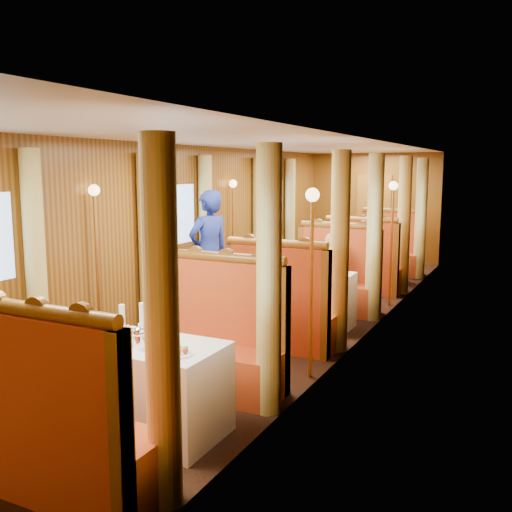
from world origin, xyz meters
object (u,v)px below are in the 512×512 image
Objects in this scene: banquette_far_fwd at (363,269)px; rose_vase_far at (380,234)px; teapot_right at (140,341)px; fruit_plate at (179,352)px; table_mid at (312,301)px; passenger at (331,265)px; tea_tray at (144,343)px; steward at (209,253)px; banquette_far_aft at (390,253)px; banquette_mid_aft at (336,284)px; teapot_left at (129,339)px; table_near at (157,389)px; banquette_near_aft at (220,348)px; table_far at (377,263)px; teapot_back at (154,332)px; banquette_mid_fwd at (281,314)px; banquette_near_fwd at (63,436)px; rose_vase_mid at (312,260)px.

rose_vase_far is (0.03, 1.05, 0.50)m from banquette_far_fwd.
fruit_plate is at bearing 4.41° from teapot_right.
table_mid is at bearing 94.81° from fruit_plate.
passenger is (-0.31, 4.39, -0.03)m from fruit_plate.
steward reaches higher than tea_tray.
banquette_far_fwd reaches higher than rose_vase_far.
banquette_far_aft is at bearing -175.27° from steward.
banquette_mid_aft is 8.59× the size of teapot_left.
steward is at bearing 113.08° from tea_tray.
teapot_left is at bearing 172.92° from teapot_right.
fruit_plate is (0.31, -0.12, 0.39)m from table_near.
banquette_near_aft is 6.04m from rose_vase_far.
teapot_left is 3.89m from steward.
banquette_mid_aft is 2.57m from rose_vase_far.
teapot_left is (-0.16, -3.64, 0.44)m from table_mid.
teapot_left is at bearing -138.75° from table_near.
table_far is 1.02m from banquette_far_aft.
tea_tray is 2.01× the size of teapot_right.
steward is (-1.55, 3.63, 0.10)m from teapot_right.
banquette_far_fwd is 6.13m from fruit_plate.
teapot_right is at bearing -78.81° from teapot_back.
banquette_far_fwd is at bearing 90.00° from banquette_mid_aft.
banquette_near_fwd is at bearing -90.00° from banquette_mid_fwd.
table_near is 4.63× the size of fruit_plate.
table_mid is 3.58m from rose_vase_far.
tea_tray is at bearing -91.65° from rose_vase_mid.
passenger is at bearing 69.70° from teapot_left.
teapot_right is (-0.04, -8.17, 0.40)m from banquette_far_aft.
fruit_plate is at bearing -86.03° from passenger.
table_far is (0.00, 5.99, -0.05)m from banquette_near_aft.
steward is at bearing 122.85° from banquette_near_aft.
table_mid is 0.78× the size of banquette_mid_aft.
banquette_mid_aft is 1.76× the size of passenger.
banquette_far_fwd is 3.72× the size of rose_vase_mid.
rose_vase_far is at bearing 89.50° from table_mid.
rose_vase_mid is (0.16, 3.65, 0.11)m from teapot_left.
teapot_back is 0.74× the size of fruit_plate.
passenger is at bearing 90.00° from table_mid.
banquette_near_fwd is 3.94× the size of tea_tray.
banquette_near_fwd reaches higher than teapot_left.
tea_tray is (-0.10, 1.00, 0.33)m from banquette_near_fwd.
teapot_back reaches higher than table_far.
banquette_far_aft reaches higher than fruit_plate.
banquette_near_fwd reaches higher than table_mid.
banquette_near_aft reaches higher than passenger.
table_near is 2.92× the size of rose_vase_mid.
table_near is 7.06m from rose_vase_far.
banquette_far_aft is 7.97× the size of teapot_back.
banquette_mid_fwd is at bearing -90.39° from rose_vase_far.
fruit_plate is at bearing -87.55° from table_far.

